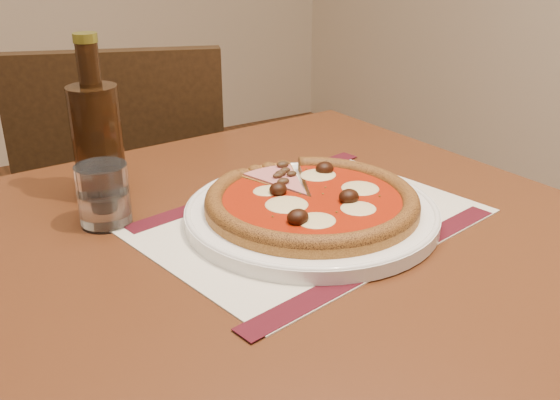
{
  "coord_description": "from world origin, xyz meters",
  "views": [
    {
      "loc": [
        0.25,
        -0.22,
        1.11
      ],
      "look_at": [
        0.64,
        0.41,
        0.78
      ],
      "focal_mm": 40.0,
      "sensor_mm": 36.0,
      "label": 1
    }
  ],
  "objects_px": {
    "plate": "(311,214)",
    "bottle": "(97,136)",
    "water_glass": "(104,195)",
    "table": "(288,293)",
    "chair_far": "(131,210)",
    "pizza": "(312,200)"
  },
  "relations": [
    {
      "from": "plate",
      "to": "bottle",
      "type": "distance_m",
      "value": 0.32
    },
    {
      "from": "water_glass",
      "to": "bottle",
      "type": "height_order",
      "value": "bottle"
    },
    {
      "from": "table",
      "to": "bottle",
      "type": "bearing_deg",
      "value": 127.23
    },
    {
      "from": "table",
      "to": "plate",
      "type": "bearing_deg",
      "value": -5.4
    },
    {
      "from": "chair_far",
      "to": "pizza",
      "type": "relative_size",
      "value": 3.19
    },
    {
      "from": "plate",
      "to": "pizza",
      "type": "relative_size",
      "value": 1.19
    },
    {
      "from": "table",
      "to": "plate",
      "type": "height_order",
      "value": "plate"
    },
    {
      "from": "chair_far",
      "to": "pizza",
      "type": "bearing_deg",
      "value": 114.35
    },
    {
      "from": "chair_far",
      "to": "plate",
      "type": "bearing_deg",
      "value": 114.35
    },
    {
      "from": "water_glass",
      "to": "bottle",
      "type": "xyz_separation_m",
      "value": [
        0.03,
        0.09,
        0.05
      ]
    },
    {
      "from": "chair_far",
      "to": "water_glass",
      "type": "height_order",
      "value": "chair_far"
    },
    {
      "from": "bottle",
      "to": "table",
      "type": "bearing_deg",
      "value": -52.77
    },
    {
      "from": "chair_far",
      "to": "bottle",
      "type": "bearing_deg",
      "value": 90.47
    },
    {
      "from": "chair_far",
      "to": "bottle",
      "type": "height_order",
      "value": "bottle"
    },
    {
      "from": "bottle",
      "to": "plate",
      "type": "bearing_deg",
      "value": -48.03
    },
    {
      "from": "plate",
      "to": "water_glass",
      "type": "bearing_deg",
      "value": 149.21
    },
    {
      "from": "plate",
      "to": "water_glass",
      "type": "xyz_separation_m",
      "value": [
        -0.23,
        0.14,
        0.03
      ]
    },
    {
      "from": "bottle",
      "to": "pizza",
      "type": "bearing_deg",
      "value": -48.04
    },
    {
      "from": "plate",
      "to": "pizza",
      "type": "height_order",
      "value": "pizza"
    },
    {
      "from": "table",
      "to": "chair_far",
      "type": "xyz_separation_m",
      "value": [
        0.0,
        0.67,
        -0.14
      ]
    },
    {
      "from": "plate",
      "to": "bottle",
      "type": "relative_size",
      "value": 1.44
    },
    {
      "from": "pizza",
      "to": "table",
      "type": "bearing_deg",
      "value": 174.46
    }
  ]
}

